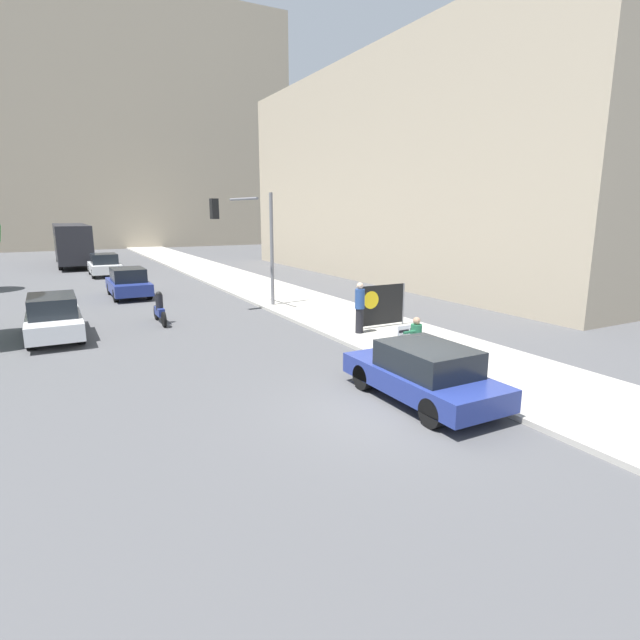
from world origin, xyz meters
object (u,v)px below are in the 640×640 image
object	(u,v)px
car_on_road_distant	(104,265)
city_bus_on_road	(72,242)
car_on_road_nearest	(54,317)
pedestrian_behind	(360,307)
car_on_road_midblock	(128,283)
motorcycle_on_road	(160,310)
protest_banner	(381,305)
traffic_light_pole	(250,230)
parked_car_curbside	(424,373)
seated_protester	(417,336)

from	to	relation	value
car_on_road_distant	city_bus_on_road	world-z (taller)	city_bus_on_road
city_bus_on_road	car_on_road_nearest	bearing A→B (deg)	-93.90
pedestrian_behind	car_on_road_midblock	distance (m)	14.15
pedestrian_behind	motorcycle_on_road	world-z (taller)	pedestrian_behind
motorcycle_on_road	car_on_road_distant	bearing A→B (deg)	91.08
protest_banner	car_on_road_distant	distance (m)	23.75
traffic_light_pole	city_bus_on_road	size ratio (longest dim) A/B	0.43
parked_car_curbside	car_on_road_distant	bearing A→B (deg)	97.97
pedestrian_behind	car_on_road_midblock	size ratio (longest dim) A/B	0.43
seated_protester	traffic_light_pole	size ratio (longest dim) A/B	0.23
seated_protester	city_bus_on_road	bearing A→B (deg)	119.24
seated_protester	car_on_road_midblock	size ratio (longest dim) A/B	0.28
protest_banner	car_on_road_distant	xyz separation A→B (m)	(-7.33, 22.60, -0.21)
parked_car_curbside	car_on_road_midblock	world-z (taller)	car_on_road_midblock
traffic_light_pole	city_bus_on_road	distance (m)	26.40
pedestrian_behind	seated_protester	bearing A→B (deg)	-69.76
seated_protester	parked_car_curbside	world-z (taller)	parked_car_curbside
car_on_road_nearest	car_on_road_distant	size ratio (longest dim) A/B	1.11
parked_car_curbside	car_on_road_midblock	bearing A→B (deg)	101.66
car_on_road_nearest	motorcycle_on_road	bearing A→B (deg)	9.25
car_on_road_distant	city_bus_on_road	size ratio (longest dim) A/B	0.35
pedestrian_behind	protest_banner	xyz separation A→B (m)	(1.18, 0.39, -0.09)
seated_protester	car_on_road_nearest	xyz separation A→B (m)	(-9.48, 8.21, 0.01)
car_on_road_nearest	traffic_light_pole	bearing A→B (deg)	11.09
protest_banner	parked_car_curbside	xyz separation A→B (m)	(-3.27, -6.36, -0.28)
traffic_light_pole	car_on_road_distant	xyz separation A→B (m)	(-4.57, 16.46, -2.80)
protest_banner	parked_car_curbside	distance (m)	7.16
car_on_road_midblock	pedestrian_behind	bearing A→B (deg)	-65.00
traffic_light_pole	car_on_road_midblock	size ratio (longest dim) A/B	1.21
seated_protester	car_on_road_distant	world-z (taller)	car_on_road_distant
protest_banner	city_bus_on_road	world-z (taller)	city_bus_on_road
parked_car_curbside	car_on_road_midblock	size ratio (longest dim) A/B	0.99
protest_banner	car_on_road_midblock	size ratio (longest dim) A/B	0.51
seated_protester	city_bus_on_road	xyz separation A→B (m)	(-7.63, 35.40, 1.18)
car_on_road_midblock	car_on_road_distant	distance (m)	10.16
seated_protester	car_on_road_midblock	distance (m)	17.13
car_on_road_midblock	car_on_road_distant	world-z (taller)	car_on_road_distant
car_on_road_distant	car_on_road_nearest	bearing A→B (deg)	-100.67
seated_protester	pedestrian_behind	distance (m)	3.27
traffic_light_pole	car_on_road_nearest	bearing A→B (deg)	-168.91
traffic_light_pole	city_bus_on_road	world-z (taller)	traffic_light_pole
seated_protester	city_bus_on_road	size ratio (longest dim) A/B	0.10
car_on_road_midblock	traffic_light_pole	bearing A→B (deg)	-55.07
pedestrian_behind	car_on_road_midblock	world-z (taller)	pedestrian_behind
protest_banner	car_on_road_nearest	bearing A→B (deg)	156.90
parked_car_curbside	car_on_road_distant	world-z (taller)	car_on_road_distant
pedestrian_behind	motorcycle_on_road	bearing A→B (deg)	157.59
pedestrian_behind	parked_car_curbside	bearing A→B (deg)	-88.03
parked_car_curbside	car_on_road_nearest	xyz separation A→B (m)	(-7.45, 10.94, 0.06)
city_bus_on_road	traffic_light_pole	bearing A→B (deg)	-76.58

